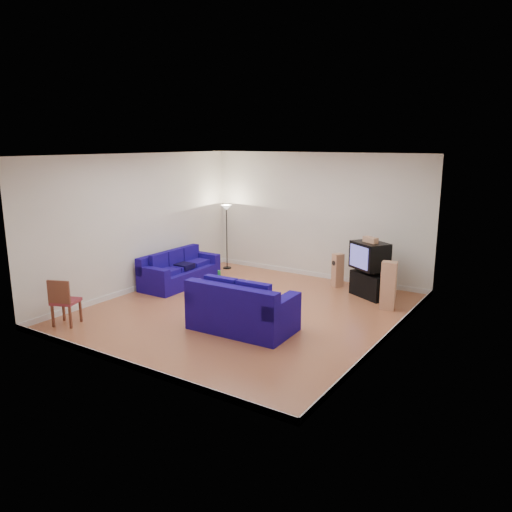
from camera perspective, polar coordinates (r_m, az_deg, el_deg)
The scene contains 16 objects.
room at distance 10.09m, azimuth -1.24°, elevation 2.03°, with size 6.01×6.51×3.21m.
sofa_three_seat at distance 12.46m, azimuth -8.85°, elevation -1.88°, with size 0.92×2.11×0.81m.
sofa_loveseat at distance 9.33m, azimuth -1.73°, elevation -6.42°, with size 1.95×1.14×0.95m.
coffee_table at distance 11.02m, azimuth -3.50°, elevation -3.69°, with size 1.09×0.84×0.36m.
bottle at distance 11.15m, azimuth -4.22°, elevation -2.42°, with size 0.07×0.07×0.30m, color #197233.
tissue_box at distance 10.95m, azimuth -3.95°, elevation -3.30°, with size 0.21×0.11×0.09m, color green.
red_canister at distance 10.88m, azimuth -2.24°, elevation -3.25°, with size 0.09×0.09×0.13m, color red.
remote at distance 10.69m, azimuth -2.49°, elevation -3.86°, with size 0.15×0.05×0.02m, color black.
tv_stand at distance 11.64m, azimuth 13.01°, elevation -3.22°, with size 0.92×0.51×0.56m, color black.
av_receiver at distance 11.60m, azimuth 13.13°, elevation -1.62°, with size 0.39×0.32×0.09m, color black.
television at distance 11.47m, azimuth 12.86°, elevation 0.04°, with size 0.98×0.91×0.61m.
centre_speaker at distance 11.36m, azimuth 12.95°, elevation 1.82°, with size 0.36×0.14×0.12m, color tan.
speaker_left at distance 12.25m, azimuth 9.31°, elevation -1.62°, with size 0.29×0.30×0.82m.
speaker_right at distance 10.80m, azimuth 14.89°, elevation -3.29°, with size 0.35×0.29×1.03m.
floor_lamp at distance 13.67m, azimuth -3.39°, elevation 4.56°, with size 0.30×0.30×1.78m.
dining_chair at distance 10.19m, azimuth -21.14°, elevation -4.68°, with size 0.58×0.58×0.93m.
Camera 1 is at (5.57, -8.20, 3.45)m, focal length 35.00 mm.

